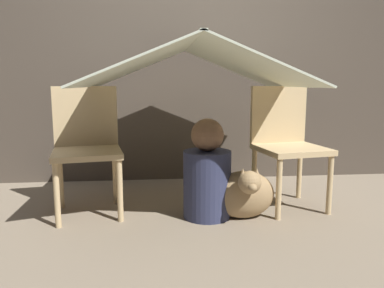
{
  "coord_description": "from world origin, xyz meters",
  "views": [
    {
      "loc": [
        -0.24,
        -2.29,
        0.86
      ],
      "look_at": [
        0.0,
        0.14,
        0.46
      ],
      "focal_mm": 35.0,
      "sensor_mm": 36.0,
      "label": 1
    }
  ],
  "objects": [
    {
      "name": "chair_left",
      "position": [
        -0.69,
        0.21,
        0.47
      ],
      "size": [
        0.5,
        0.5,
        0.84
      ],
      "rotation": [
        0.0,
        0.0,
        0.18
      ],
      "color": "#D1B27F",
      "rests_on": "ground_plane"
    },
    {
      "name": "sheet_canopy",
      "position": [
        0.0,
        0.14,
        0.98
      ],
      "size": [
        1.37,
        1.19,
        0.29
      ],
      "color": "silver"
    },
    {
      "name": "ground_plane",
      "position": [
        0.0,
        0.0,
        0.0
      ],
      "size": [
        8.8,
        8.8,
        0.0
      ],
      "primitive_type": "plane",
      "color": "gray"
    },
    {
      "name": "floor_cushion",
      "position": [
        0.31,
        0.3,
        0.05
      ],
      "size": [
        0.38,
        0.3,
        0.1
      ],
      "color": "#7FB27F",
      "rests_on": "ground_plane"
    },
    {
      "name": "dog",
      "position": [
        0.31,
        -0.04,
        0.17
      ],
      "size": [
        0.4,
        0.35,
        0.36
      ],
      "color": "#9E7F56",
      "rests_on": "ground_plane"
    },
    {
      "name": "person_front",
      "position": [
        0.09,
        0.02,
        0.27
      ],
      "size": [
        0.31,
        0.31,
        0.64
      ],
      "color": "#2D3351",
      "rests_on": "ground_plane"
    },
    {
      "name": "wall_back",
      "position": [
        0.0,
        1.03,
        1.25
      ],
      "size": [
        7.0,
        0.05,
        2.5
      ],
      "color": "#4C4238",
      "rests_on": "ground_plane"
    },
    {
      "name": "chair_right",
      "position": [
        0.67,
        0.21,
        0.47
      ],
      "size": [
        0.49,
        0.49,
        0.84
      ],
      "rotation": [
        0.0,
        0.0,
        0.17
      ],
      "color": "#D1B27F",
      "rests_on": "ground_plane"
    }
  ]
}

